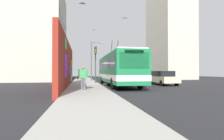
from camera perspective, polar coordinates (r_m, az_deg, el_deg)
The scene contains 13 objects.
ground_plane at distance 20.46m, azimuth -4.24°, elevation -4.76°, with size 80.00×80.00×0.00m, color #232326.
sidewalk_slab at distance 20.35m, azimuth -8.74°, elevation -4.56°, with size 48.00×3.20×0.15m, color #9E9B93.
graffiti_wall at distance 16.66m, azimuth -14.48°, elevation 1.67°, with size 14.57×0.32×4.27m.
building_far_left at distance 33.96m, azimuth -22.33°, elevation 10.39°, with size 13.24×7.95×15.90m.
building_far_right at distance 41.53m, azimuth 17.97°, elevation 11.63°, with size 11.34×6.40×20.57m.
city_bus at distance 18.92m, azimuth 1.73°, elevation 0.51°, with size 12.30×2.68×5.11m.
parked_car_champagne at distance 20.55m, azimuth 16.14°, elevation -2.39°, with size 4.37×1.88×1.58m.
parked_car_dark_gray at distance 25.58m, azimuth 10.73°, elevation -2.06°, with size 4.73×1.84×1.58m.
pedestrian_near_wall at distance 13.08m, azimuth -9.39°, elevation -1.89°, with size 0.23×0.77×1.74m.
traffic_light at distance 21.12m, azimuth -5.37°, elevation 3.75°, with size 0.49×0.28×4.38m.
street_lamp at distance 28.06m, azimuth -6.23°, elevation 3.97°, with size 0.44×1.94×6.16m.
flying_pigeons at distance 19.68m, azimuth -4.09°, elevation 16.02°, with size 11.40×4.30×1.58m.
curbside_puddle at distance 21.73m, azimuth -2.99°, elevation -4.52°, with size 1.26×1.26×0.00m, color black.
Camera 1 is at (-20.30, 2.04, 1.46)m, focal length 28.16 mm.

